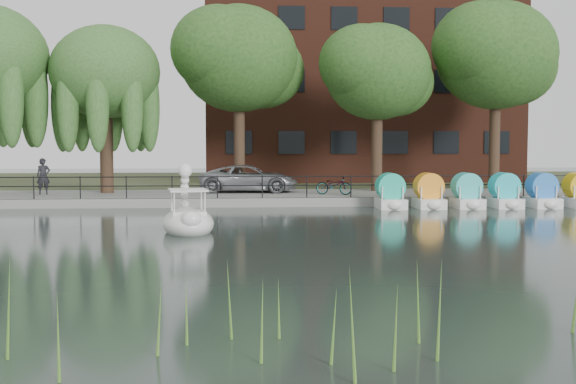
{
  "coord_description": "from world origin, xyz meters",
  "views": [
    {
      "loc": [
        -1.12,
        -18.9,
        2.91
      ],
      "look_at": [
        0.5,
        4.0,
        1.3
      ],
      "focal_mm": 45.0,
      "sensor_mm": 36.0,
      "label": 1
    }
  ],
  "objects": [
    {
      "name": "ground_plane",
      "position": [
        0.0,
        0.0,
        0.0
      ],
      "size": [
        120.0,
        120.0,
        0.0
      ],
      "primitive_type": "plane",
      "color": "#303F3A"
    },
    {
      "name": "promenade",
      "position": [
        0.0,
        16.0,
        0.2
      ],
      "size": [
        40.0,
        6.0,
        0.4
      ],
      "primitive_type": "cube",
      "color": "gray",
      "rests_on": "ground_plane"
    },
    {
      "name": "kerb",
      "position": [
        0.0,
        13.05,
        0.2
      ],
      "size": [
        40.0,
        0.25,
        0.4
      ],
      "primitive_type": "cube",
      "color": "gray",
      "rests_on": "ground_plane"
    },
    {
      "name": "land_strip",
      "position": [
        0.0,
        30.0,
        0.18
      ],
      "size": [
        60.0,
        22.0,
        0.36
      ],
      "primitive_type": "cube",
      "color": "#47512D",
      "rests_on": "ground_plane"
    },
    {
      "name": "railing",
      "position": [
        0.0,
        13.25,
        1.15
      ],
      "size": [
        32.0,
        0.05,
        1.0
      ],
      "color": "black",
      "rests_on": "promenade"
    },
    {
      "name": "apartment_building",
      "position": [
        7.0,
        29.97,
        9.36
      ],
      "size": [
        20.0,
        10.07,
        18.0
      ],
      "color": "#4C1E16",
      "rests_on": "land_strip"
    },
    {
      "name": "willow_mid",
      "position": [
        -7.5,
        17.0,
        6.25
      ],
      "size": [
        5.32,
        5.32,
        8.15
      ],
      "color": "#473323",
      "rests_on": "promenade"
    },
    {
      "name": "broadleaf_center",
      "position": [
        -1.0,
        18.0,
        7.06
      ],
      "size": [
        6.0,
        6.0,
        9.25
      ],
      "color": "#473323",
      "rests_on": "promenade"
    },
    {
      "name": "broadleaf_right",
      "position": [
        6.0,
        17.5,
        6.39
      ],
      "size": [
        5.4,
        5.4,
        8.32
      ],
      "color": "#473323",
      "rests_on": "promenade"
    },
    {
      "name": "broadleaf_far",
      "position": [
        12.5,
        18.5,
        7.4
      ],
      "size": [
        6.3,
        6.3,
        9.71
      ],
      "color": "#473323",
      "rests_on": "promenade"
    },
    {
      "name": "minivan",
      "position": [
        -0.54,
        16.87,
        1.18
      ],
      "size": [
        2.92,
        5.75,
        1.56
      ],
      "primitive_type": "imported",
      "rotation": [
        0.0,
        0.0,
        1.51
      ],
      "color": "gray",
      "rests_on": "promenade"
    },
    {
      "name": "bicycle",
      "position": [
        3.46,
        14.93,
        0.9
      ],
      "size": [
        1.15,
        1.82,
        1.0
      ],
      "primitive_type": "imported",
      "rotation": [
        0.0,
        0.0,
        1.22
      ],
      "color": "gray",
      "rests_on": "promenade"
    },
    {
      "name": "pedestrian",
      "position": [
        -10.28,
        15.95,
        1.39
      ],
      "size": [
        0.84,
        0.72,
        1.98
      ],
      "primitive_type": "imported",
      "rotation": [
        0.0,
        0.0,
        0.39
      ],
      "color": "black",
      "rests_on": "promenade"
    },
    {
      "name": "swan_boat",
      "position": [
        -2.7,
        4.27,
        0.48
      ],
      "size": [
        2.0,
        2.8,
        2.18
      ],
      "rotation": [
        0.0,
        0.0,
        0.16
      ],
      "color": "white",
      "rests_on": "ground_plane"
    },
    {
      "name": "pedal_boat_row",
      "position": [
        10.64,
        12.01,
        0.61
      ],
      "size": [
        11.35,
        1.7,
        1.4
      ],
      "color": "white",
      "rests_on": "ground_plane"
    },
    {
      "name": "reed_bank",
      "position": [
        2.0,
        -9.5,
        0.6
      ],
      "size": [
        24.0,
        2.4,
        1.2
      ],
      "color": "#669938",
      "rests_on": "ground_plane"
    }
  ]
}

